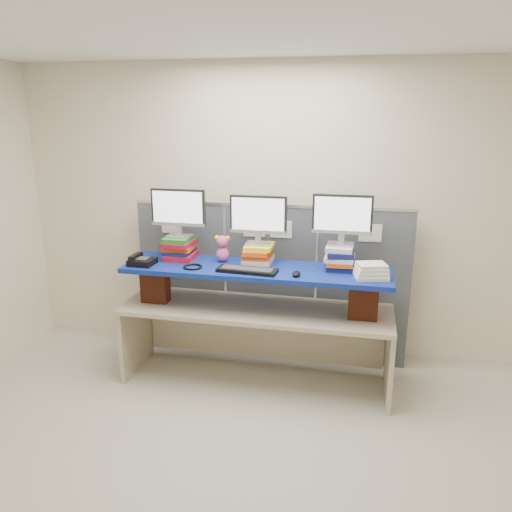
% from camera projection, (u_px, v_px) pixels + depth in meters
% --- Properties ---
extents(room, '(5.00, 4.00, 2.80)m').
position_uv_depth(room, '(224.00, 278.00, 2.90)').
color(room, beige).
rests_on(room, ground).
extents(cubicle_partition, '(2.60, 0.06, 1.53)m').
position_uv_depth(cubicle_partition, '(270.00, 282.00, 4.76)').
color(cubicle_partition, '#464B52').
rests_on(cubicle_partition, ground).
extents(desk, '(2.35, 0.75, 0.71)m').
position_uv_depth(desk, '(256.00, 323.00, 4.35)').
color(desk, '#BCAD90').
rests_on(desk, ground).
extents(brick_pier_left, '(0.24, 0.14, 0.32)m').
position_uv_depth(brick_pier_left, '(155.00, 284.00, 4.40)').
color(brick_pier_left, maroon).
rests_on(brick_pier_left, desk).
extents(brick_pier_right, '(0.24, 0.14, 0.32)m').
position_uv_depth(brick_pier_right, '(363.00, 300.00, 4.03)').
color(brick_pier_right, maroon).
rests_on(brick_pier_right, desk).
extents(blue_board, '(2.27, 0.63, 0.04)m').
position_uv_depth(blue_board, '(256.00, 270.00, 4.21)').
color(blue_board, '#0D0975').
rests_on(blue_board, brick_pier_left).
extents(book_stack_left, '(0.27, 0.31, 0.20)m').
position_uv_depth(book_stack_left, '(180.00, 248.00, 4.45)').
color(book_stack_left, maroon).
rests_on(book_stack_left, blue_board).
extents(book_stack_center, '(0.25, 0.30, 0.17)m').
position_uv_depth(book_stack_center, '(258.00, 254.00, 4.31)').
color(book_stack_center, silver).
rests_on(book_stack_center, blue_board).
extents(book_stack_right, '(0.25, 0.30, 0.20)m').
position_uv_depth(book_stack_right, '(340.00, 257.00, 4.15)').
color(book_stack_right, '#121851').
rests_on(book_stack_right, blue_board).
extents(monitor_left, '(0.49, 0.14, 0.42)m').
position_uv_depth(monitor_left, '(178.00, 210.00, 4.35)').
color(monitor_left, '#ACACB2').
rests_on(monitor_left, book_stack_left).
extents(monitor_center, '(0.49, 0.14, 0.42)m').
position_uv_depth(monitor_center, '(258.00, 217.00, 4.21)').
color(monitor_center, '#ACACB2').
rests_on(monitor_center, book_stack_center).
extents(monitor_right, '(0.49, 0.14, 0.42)m').
position_uv_depth(monitor_right, '(342.00, 217.00, 4.06)').
color(monitor_right, '#ACACB2').
rests_on(monitor_right, book_stack_right).
extents(keyboard, '(0.51, 0.22, 0.03)m').
position_uv_depth(keyboard, '(247.00, 270.00, 4.08)').
color(keyboard, black).
rests_on(keyboard, blue_board).
extents(mouse, '(0.07, 0.12, 0.04)m').
position_uv_depth(mouse, '(296.00, 274.00, 3.98)').
color(mouse, black).
rests_on(mouse, blue_board).
extents(desk_phone, '(0.22, 0.20, 0.09)m').
position_uv_depth(desk_phone, '(141.00, 261.00, 4.28)').
color(desk_phone, black).
rests_on(desk_phone, blue_board).
extents(headset, '(0.20, 0.20, 0.02)m').
position_uv_depth(headset, '(193.00, 267.00, 4.19)').
color(headset, black).
rests_on(headset, blue_board).
extents(plush_toy, '(0.14, 0.10, 0.23)m').
position_uv_depth(plush_toy, '(222.00, 248.00, 4.34)').
color(plush_toy, '#E5579E').
rests_on(plush_toy, blue_board).
extents(binder_stack, '(0.29, 0.25, 0.12)m').
position_uv_depth(binder_stack, '(371.00, 271.00, 3.92)').
color(binder_stack, white).
rests_on(binder_stack, blue_board).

